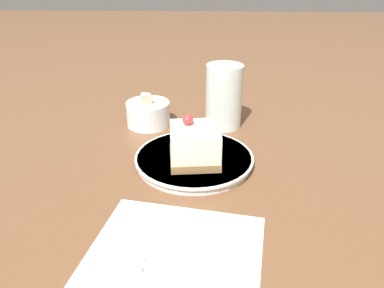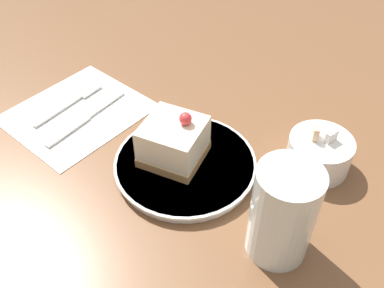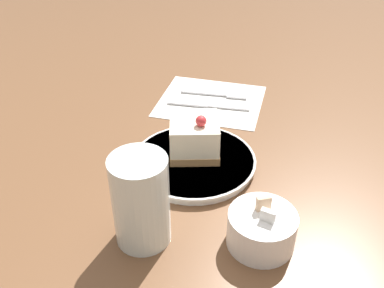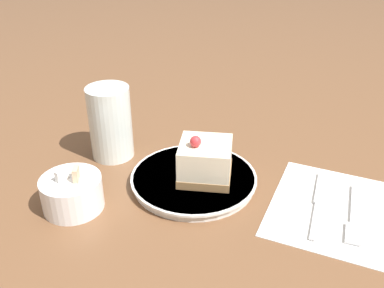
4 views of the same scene
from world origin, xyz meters
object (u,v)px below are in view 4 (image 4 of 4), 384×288
object	(u,v)px
sugar_bowl	(72,193)
cake_slice	(205,161)
plate	(193,179)
fork	(354,217)
drinking_glass	(110,123)
knife	(319,197)

from	to	relation	value
sugar_bowl	cake_slice	bearing A→B (deg)	-150.38
plate	cake_slice	xyz separation A→B (m)	(-0.02, -0.00, 0.04)
cake_slice	sugar_bowl	bearing A→B (deg)	23.67
fork	drinking_glass	distance (m)	0.45
cake_slice	fork	bearing A→B (deg)	164.75
fork	drinking_glass	xyz separation A→B (m)	(0.43, -0.10, 0.06)
knife	sugar_bowl	xyz separation A→B (m)	(0.38, 0.11, 0.02)
plate	knife	bearing A→B (deg)	-179.38
knife	drinking_glass	size ratio (longest dim) A/B	1.31
plate	drinking_glass	size ratio (longest dim) A/B	1.57
sugar_bowl	knife	bearing A→B (deg)	-163.96
fork	knife	world-z (taller)	same
fork	sugar_bowl	world-z (taller)	sugar_bowl
fork	sugar_bowl	xyz separation A→B (m)	(0.43, 0.07, 0.02)
plate	fork	size ratio (longest dim) A/B	1.43
knife	sugar_bowl	world-z (taller)	sugar_bowl
plate	sugar_bowl	world-z (taller)	sugar_bowl
plate	knife	distance (m)	0.21
drinking_glass	knife	bearing A→B (deg)	171.51
knife	fork	bearing A→B (deg)	147.48
cake_slice	knife	size ratio (longest dim) A/B	0.53
sugar_bowl	drinking_glass	xyz separation A→B (m)	(0.00, -0.17, 0.04)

